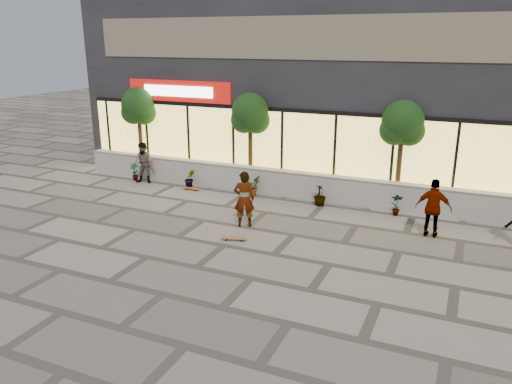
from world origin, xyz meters
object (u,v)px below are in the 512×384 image
at_px(tree_west, 138,108).
at_px(skateboard_left, 191,188).
at_px(skater_center, 244,199).
at_px(skater_left, 144,163).
at_px(skater_right_near, 434,208).
at_px(skateboard_center, 234,238).
at_px(tree_mideast, 402,126).
at_px(tree_midwest, 250,116).

bearing_deg(tree_west, skateboard_left, -23.24).
xyz_separation_m(skater_center, skater_left, (-6.07, 2.93, -0.06)).
height_order(skater_left, skater_right_near, skater_right_near).
relative_size(skater_right_near, skateboard_center, 2.29).
bearing_deg(tree_mideast, skater_center, -134.60).
distance_m(tree_mideast, skater_left, 10.64).
distance_m(tree_west, skater_left, 2.78).
relative_size(tree_midwest, skateboard_left, 5.38).
bearing_deg(tree_west, skater_left, -50.30).
relative_size(tree_midwest, skater_right_near, 2.10).
xyz_separation_m(tree_west, tree_mideast, (11.50, 0.00, 0.00)).
relative_size(tree_west, skater_center, 2.08).
height_order(skater_center, skater_right_near, skater_center).
distance_m(tree_west, tree_mideast, 11.50).
distance_m(skater_left, skateboard_left, 2.47).
height_order(tree_west, tree_midwest, same).
relative_size(tree_midwest, skateboard_center, 4.81).
bearing_deg(tree_west, skater_right_near, -12.02).
xyz_separation_m(skater_center, skateboard_center, (0.24, -1.27, -0.86)).
relative_size(tree_mideast, skateboard_center, 4.81).
relative_size(tree_west, tree_midwest, 1.00).
xyz_separation_m(tree_midwest, skateboard_center, (1.97, -5.60, -2.91)).
relative_size(tree_west, skateboard_center, 4.81).
xyz_separation_m(tree_west, tree_midwest, (5.50, 0.00, 0.00)).
bearing_deg(tree_midwest, tree_west, 180.00).
bearing_deg(skater_left, tree_west, 115.13).
xyz_separation_m(tree_mideast, skater_left, (-10.34, -1.40, -2.10)).
distance_m(tree_mideast, skateboard_center, 7.48).
relative_size(tree_midwest, tree_mideast, 1.00).
xyz_separation_m(tree_midwest, tree_mideast, (6.00, 0.00, 0.00)).
xyz_separation_m(tree_mideast, skateboard_center, (-4.03, -5.60, -2.91)).
distance_m(tree_midwest, skater_center, 5.09).
bearing_deg(tree_mideast, skateboard_left, -169.39).
distance_m(skater_center, skater_left, 6.74).
height_order(tree_west, skater_left, tree_west).
height_order(skater_right_near, skateboard_left, skater_right_near).
bearing_deg(skateboard_left, tree_mideast, 13.10).
xyz_separation_m(tree_midwest, skater_center, (1.73, -4.33, -2.04)).
height_order(tree_midwest, skater_right_near, tree_midwest).
bearing_deg(tree_mideast, skateboard_center, -125.74).
bearing_deg(tree_mideast, skater_left, -172.29).
distance_m(skater_center, skater_right_near, 5.98).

